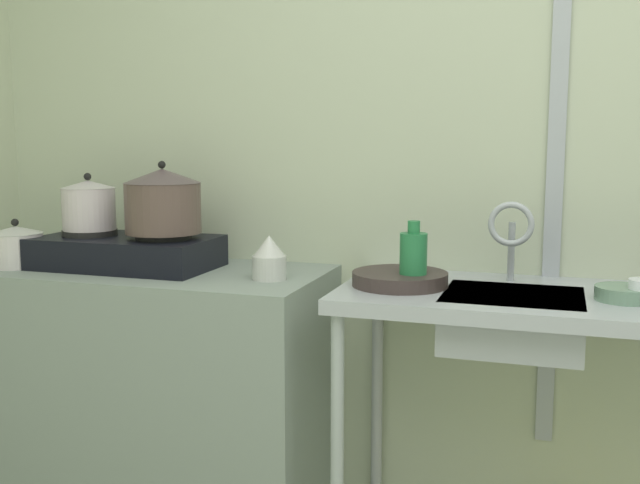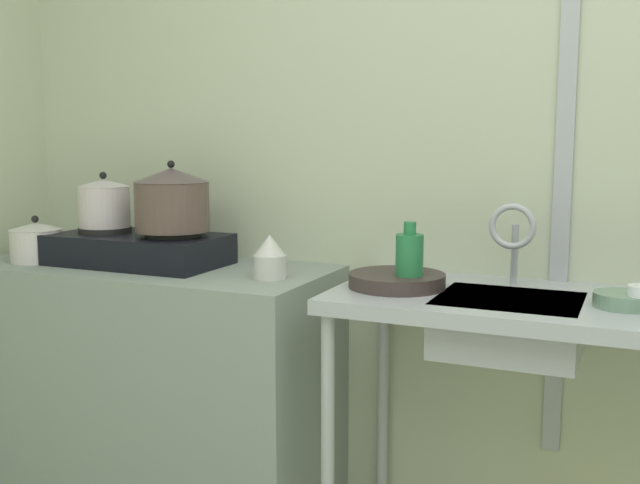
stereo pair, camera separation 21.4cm
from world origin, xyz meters
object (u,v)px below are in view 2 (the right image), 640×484
pot_on_left_burner (104,203)px  faucet (513,232)px  stove (139,248)px  pot_on_right_burner (172,199)px  pot_beside_stove (36,242)px  small_bowl_on_drainboard (624,300)px  sink_basin (508,325)px  bottle_by_sink (409,261)px  percolator (270,257)px  frying_pan (397,280)px

pot_on_left_burner → faucet: size_ratio=0.78×
stove → pot_on_right_burner: pot_on_right_burner is taller
pot_beside_stove → pot_on_left_burner: bearing=24.1°
pot_beside_stove → small_bowl_on_drainboard: (1.83, 0.07, -0.05)m
sink_basin → faucet: bearing=98.0°
stove → pot_on_right_burner: bearing=-0.0°
small_bowl_on_drainboard → bottle_by_sink: 0.55m
pot_on_left_burner → percolator: size_ratio=1.41×
faucet → pot_beside_stove: bearing=-172.5°
percolator → small_bowl_on_drainboard: (0.97, 0.02, -0.05)m
sink_basin → bottle_by_sink: (-0.27, -0.00, 0.15)m
pot_on_left_burner → small_bowl_on_drainboard: bearing=-1.0°
faucet → stove: bearing=-174.9°
pot_on_right_burner → faucet: (1.05, 0.11, -0.06)m
pot_on_right_burner → percolator: pot_on_right_burner is taller
frying_pan → small_bowl_on_drainboard: 0.58m
pot_on_left_burner → faucet: (1.32, 0.11, -0.04)m
bottle_by_sink → frying_pan: bearing=155.6°
frying_pan → sink_basin: bearing=-3.1°
pot_on_right_burner → percolator: 0.41m
pot_beside_stove → sink_basin: (1.55, 0.06, -0.14)m
frying_pan → small_bowl_on_drainboard: size_ratio=1.84×
percolator → frying_pan: size_ratio=0.49×
percolator → frying_pan: 0.39m
stove → bottle_by_sink: bearing=-2.4°
stove → sink_basin: stove is taller
faucet → percolator: bearing=-167.2°
bottle_by_sink → pot_beside_stove: bearing=-177.5°
percolator → bottle_by_sink: (0.42, 0.01, 0.02)m
pot_beside_stove → percolator: pot_beside_stove is taller
faucet → frying_pan: 0.34m
pot_on_right_burner → small_bowl_on_drainboard: (1.34, -0.03, -0.20)m
percolator → pot_on_left_burner: bearing=175.8°
pot_on_left_burner → small_bowl_on_drainboard: (1.61, -0.03, -0.18)m
pot_on_right_burner → pot_beside_stove: pot_on_right_burner is taller
small_bowl_on_drainboard → frying_pan: bearing=179.1°
pot_beside_stove → frying_pan: bearing=3.5°
sink_basin → frying_pan: size_ratio=1.35×
pot_on_left_burner → pot_beside_stove: bearing=-155.9°
stove → pot_beside_stove: bearing=-164.7°
percolator → sink_basin: size_ratio=0.36×
bottle_by_sink → pot_on_left_burner: bearing=177.9°
small_bowl_on_drainboard → pot_on_right_burner: bearing=178.7°
stove → pot_beside_stove: size_ratio=3.31×
percolator → sink_basin: 0.71m
stove → bottle_by_sink: 0.93m
pot_on_left_burner → percolator: (0.65, -0.05, -0.13)m
stove → frying_pan: bearing=-1.3°
frying_pan → bottle_by_sink: (0.04, -0.02, 0.06)m
stove → small_bowl_on_drainboard: (1.48, -0.03, -0.03)m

